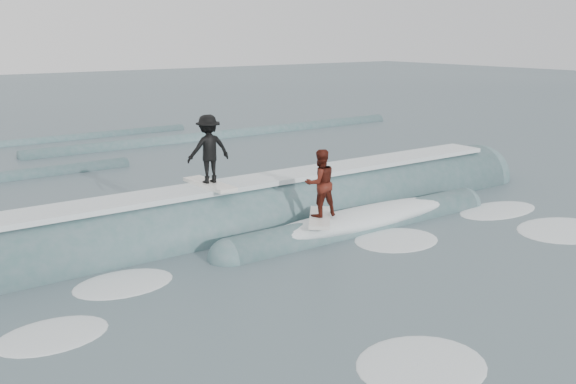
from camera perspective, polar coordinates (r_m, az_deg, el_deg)
ground at (r=16.61m, az=5.24°, el=-5.44°), size 160.00×160.00×0.00m
breaking_wave at (r=19.21m, az=-0.82°, el=-2.55°), size 21.97×4.07×2.59m
surfer_black at (r=17.76m, az=-7.08°, el=3.62°), size 1.27×2.02×1.98m
surfer_red at (r=17.33m, az=2.88°, el=0.54°), size 1.70×1.89×1.94m
whitewater at (r=16.35m, az=9.18°, el=-5.89°), size 16.48×8.28×0.10m
far_swells at (r=31.15m, az=-19.09°, el=3.06°), size 40.60×8.65×0.80m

